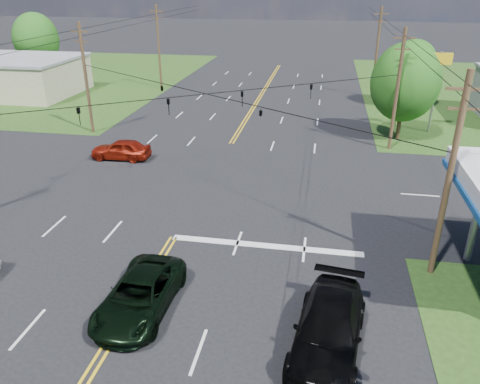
% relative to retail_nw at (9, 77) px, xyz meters
% --- Properties ---
extents(ground, '(280.00, 280.00, 0.00)m').
position_rel_retail_nw_xyz_m(ground, '(30.00, -22.00, -2.00)').
color(ground, black).
rests_on(ground, ground).
extents(grass_nw, '(46.00, 48.00, 0.03)m').
position_rel_retail_nw_xyz_m(grass_nw, '(-5.00, 10.00, -2.00)').
color(grass_nw, '#243F14').
rests_on(grass_nw, ground).
extents(stop_bar, '(10.00, 0.50, 0.02)m').
position_rel_retail_nw_xyz_m(stop_bar, '(35.00, -30.00, -2.00)').
color(stop_bar, silver).
rests_on(stop_bar, ground).
extents(retail_nw, '(16.00, 11.00, 4.00)m').
position_rel_retail_nw_xyz_m(retail_nw, '(0.00, 0.00, 0.00)').
color(retail_nw, tan).
rests_on(retail_nw, ground).
extents(pole_se, '(1.60, 0.28, 9.50)m').
position_rel_retail_nw_xyz_m(pole_se, '(43.00, -31.00, 2.92)').
color(pole_se, '#49311F').
rests_on(pole_se, ground).
extents(pole_nw, '(1.60, 0.28, 9.50)m').
position_rel_retail_nw_xyz_m(pole_nw, '(17.00, -13.00, 2.92)').
color(pole_nw, '#49311F').
rests_on(pole_nw, ground).
extents(pole_ne, '(1.60, 0.28, 9.50)m').
position_rel_retail_nw_xyz_m(pole_ne, '(43.00, -13.00, 2.92)').
color(pole_ne, '#49311F').
rests_on(pole_ne, ground).
extents(pole_left_far, '(1.60, 0.28, 10.00)m').
position_rel_retail_nw_xyz_m(pole_left_far, '(17.00, 6.00, 3.17)').
color(pole_left_far, '#49311F').
rests_on(pole_left_far, ground).
extents(pole_right_far, '(1.60, 0.28, 10.00)m').
position_rel_retail_nw_xyz_m(pole_right_far, '(43.00, 6.00, 3.17)').
color(pole_right_far, '#49311F').
rests_on(pole_right_far, ground).
extents(span_wire_signals, '(26.00, 18.00, 1.13)m').
position_rel_retail_nw_xyz_m(span_wire_signals, '(30.00, -22.00, 4.00)').
color(span_wire_signals, black).
rests_on(span_wire_signals, ground).
extents(power_lines, '(26.04, 100.00, 0.64)m').
position_rel_retail_nw_xyz_m(power_lines, '(30.00, -24.00, 6.60)').
color(power_lines, black).
rests_on(power_lines, ground).
extents(tree_right_a, '(5.70, 5.70, 8.18)m').
position_rel_retail_nw_xyz_m(tree_right_a, '(44.00, -10.00, 2.87)').
color(tree_right_a, '#49311F').
rests_on(tree_right_a, ground).
extents(tree_right_b, '(4.94, 4.94, 7.09)m').
position_rel_retail_nw_xyz_m(tree_right_b, '(46.50, 2.00, 2.22)').
color(tree_right_b, '#49311F').
rests_on(tree_right_b, ground).
extents(tree_far_l, '(6.08, 6.08, 8.72)m').
position_rel_retail_nw_xyz_m(tree_far_l, '(-2.00, 10.00, 3.19)').
color(tree_far_l, '#49311F').
rests_on(tree_far_l, ground).
extents(pickup_dkgreen, '(2.70, 5.59, 1.53)m').
position_rel_retail_nw_xyz_m(pickup_dkgreen, '(30.50, -36.07, -1.23)').
color(pickup_dkgreen, black).
rests_on(pickup_dkgreen, ground).
extents(suv_black, '(3.22, 6.28, 1.74)m').
position_rel_retail_nw_xyz_m(suv_black, '(38.21, -36.90, -1.13)').
color(suv_black, black).
rests_on(suv_black, ground).
extents(sedan_red, '(4.59, 1.97, 1.54)m').
position_rel_retail_nw_xyz_m(sedan_red, '(22.35, -19.04, -1.23)').
color(sedan_red, maroon).
rests_on(sedan_red, ground).
extents(polesign_ne, '(1.96, 0.39, 7.10)m').
position_rel_retail_nw_xyz_m(polesign_ne, '(47.00, -7.55, 3.40)').
color(polesign_ne, '#A5A5AA').
rests_on(polesign_ne, ground).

